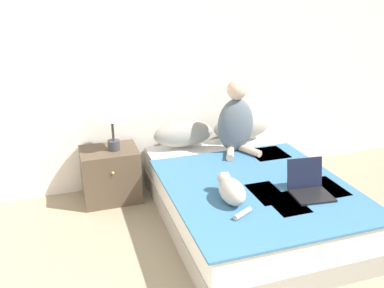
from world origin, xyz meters
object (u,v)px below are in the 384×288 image
(person_sitting, at_px, (236,121))
(pillow_far, at_px, (241,127))
(table_lamp, at_px, (111,112))
(bed, at_px, (247,199))
(laptop_open, at_px, (309,187))
(nightstand, at_px, (111,174))
(cat_tabby, at_px, (231,190))
(pillow_near, at_px, (183,134))

(person_sitting, bearing_deg, pillow_far, 55.23)
(person_sitting, xyz_separation_m, table_lamp, (-1.17, 0.19, 0.16))
(bed, bearing_deg, laptop_open, -53.05)
(laptop_open, bearing_deg, nightstand, 145.03)
(nightstand, height_order, table_lamp, table_lamp)
(pillow_far, xyz_separation_m, laptop_open, (0.00, -1.30, -0.08))
(pillow_far, height_order, laptop_open, pillow_far)
(table_lamp, bearing_deg, laptop_open, -41.51)
(laptop_open, distance_m, table_lamp, 1.87)
(bed, xyz_separation_m, cat_tabby, (-0.31, -0.34, 0.32))
(cat_tabby, bearing_deg, nightstand, 36.08)
(cat_tabby, relative_size, nightstand, 0.93)
(cat_tabby, distance_m, table_lamp, 1.39)
(pillow_near, height_order, cat_tabby, pillow_near)
(laptop_open, xyz_separation_m, table_lamp, (-1.37, 1.21, 0.41))
(pillow_near, bearing_deg, laptop_open, -63.50)
(person_sitting, height_order, cat_tabby, person_sitting)
(pillow_far, height_order, table_lamp, table_lamp)
(laptop_open, bearing_deg, bed, 132.82)
(pillow_far, distance_m, nightstand, 1.45)
(pillow_near, xyz_separation_m, nightstand, (-0.77, -0.07, -0.31))
(pillow_near, bearing_deg, table_lamp, -173.15)
(pillow_near, relative_size, pillow_far, 1.00)
(person_sitting, relative_size, nightstand, 1.33)
(pillow_near, bearing_deg, nightstand, -174.80)
(bed, distance_m, pillow_far, 0.99)
(pillow_far, height_order, person_sitting, person_sitting)
(laptop_open, xyz_separation_m, nightstand, (-1.42, 1.22, -0.23))
(bed, relative_size, nightstand, 3.72)
(laptop_open, relative_size, nightstand, 0.61)
(laptop_open, bearing_deg, table_lamp, 144.37)
(pillow_near, bearing_deg, bed, -69.53)
(cat_tabby, bearing_deg, bed, -40.63)
(pillow_far, bearing_deg, cat_tabby, -117.70)
(person_sitting, distance_m, nightstand, 1.33)
(pillow_far, bearing_deg, pillow_near, 180.00)
(bed, xyz_separation_m, person_sitting, (0.13, 0.59, 0.53))
(cat_tabby, relative_size, table_lamp, 1.01)
(bed, distance_m, cat_tabby, 0.56)
(pillow_near, xyz_separation_m, table_lamp, (-0.72, -0.09, 0.33))
(nightstand, bearing_deg, person_sitting, -9.54)
(table_lamp, bearing_deg, person_sitting, -9.18)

